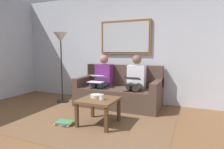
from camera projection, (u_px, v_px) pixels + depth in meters
wall_rear at (126, 48)px, 4.68m from camera, size 6.00×0.12×2.60m
area_rug at (92, 124)px, 3.24m from camera, size 2.60×1.80×0.01m
couch at (119, 92)px, 4.36m from camera, size 1.85×0.90×0.90m
framed_mirror at (125, 37)px, 4.57m from camera, size 1.24×0.05×0.80m
coffee_table at (99, 103)px, 3.21m from camera, size 0.60×0.60×0.44m
cup at (102, 97)px, 3.14m from camera, size 0.07×0.07×0.09m
bowl at (96, 96)px, 3.30m from camera, size 0.19×0.19×0.05m
person_left at (135, 80)px, 4.11m from camera, size 0.38×0.58×1.14m
laptop_black at (132, 81)px, 3.89m from camera, size 0.30×0.33×0.15m
person_right at (102, 78)px, 4.42m from camera, size 0.38×0.58×1.14m
laptop_white at (97, 79)px, 4.19m from camera, size 0.33×0.35×0.15m
magazine_stack at (64, 123)px, 3.23m from camera, size 0.34×0.27×0.05m
standing_lamp at (61, 45)px, 4.52m from camera, size 0.32×0.32×1.66m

